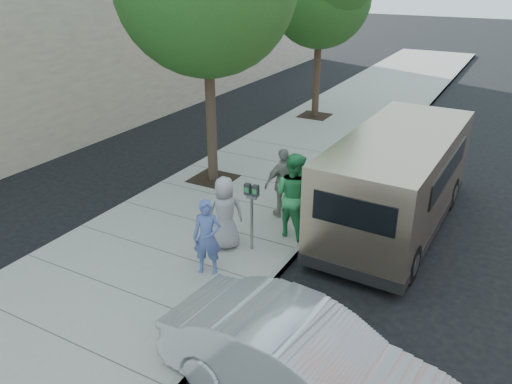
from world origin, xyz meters
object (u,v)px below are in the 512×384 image
at_px(person_green_shirt, 294,195).
at_px(person_gray_shirt, 225,213).
at_px(person_striped_polo, 284,183).
at_px(sedan, 304,365).
at_px(van, 398,179).
at_px(parking_meter, 252,203).
at_px(person_officer, 207,237).

relative_size(person_green_shirt, person_gray_shirt, 1.21).
height_order(person_gray_shirt, person_striped_polo, person_striped_polo).
bearing_deg(person_gray_shirt, person_striped_polo, -145.60).
relative_size(sedan, person_gray_shirt, 2.64).
height_order(van, sedan, van).
relative_size(parking_meter, van, 0.24).
relative_size(parking_meter, person_gray_shirt, 0.94).
bearing_deg(sedan, person_striped_polo, 34.26).
distance_m(parking_meter, person_striped_polo, 1.80).
bearing_deg(van, parking_meter, -128.05).
height_order(person_officer, person_gray_shirt, person_gray_shirt).
bearing_deg(person_striped_polo, person_officer, 32.24).
height_order(van, person_gray_shirt, van).
bearing_deg(person_gray_shirt, parking_meter, 155.48).
height_order(sedan, person_officer, person_officer).
relative_size(sedan, person_striped_polo, 2.48).
height_order(parking_meter, van, van).
bearing_deg(sedan, van, 8.12).
height_order(person_green_shirt, person_gray_shirt, person_green_shirt).
bearing_deg(sedan, parking_meter, 44.91).
bearing_deg(person_gray_shirt, person_officer, 59.42).
xyz_separation_m(parking_meter, van, (2.35, 2.79, -0.01)).
relative_size(person_officer, person_green_shirt, 0.80).
distance_m(van, sedan, 6.01).
height_order(person_officer, person_striped_polo, person_striped_polo).
height_order(sedan, person_green_shirt, person_green_shirt).
distance_m(person_green_shirt, person_gray_shirt, 1.61).
bearing_deg(person_striped_polo, person_green_shirt, 75.50).
height_order(van, person_green_shirt, van).
xyz_separation_m(parking_meter, person_striped_polo, (-0.11, 1.78, -0.24)).
bearing_deg(person_officer, person_green_shirt, 46.22).
bearing_deg(person_gray_shirt, van, -177.05).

